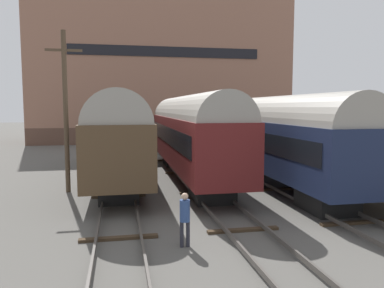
% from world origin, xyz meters
% --- Properties ---
extents(ground_plane, '(200.00, 200.00, 0.00)m').
position_xyz_m(ground_plane, '(0.00, 0.00, 0.00)').
color(ground_plane, '#56544F').
extents(track_left, '(2.60, 60.00, 0.26)m').
position_xyz_m(track_left, '(-4.33, 0.00, 0.14)').
color(track_left, '#4C4742').
rests_on(track_left, ground).
extents(track_middle, '(2.60, 60.00, 0.26)m').
position_xyz_m(track_middle, '(0.00, 0.00, 0.14)').
color(track_middle, '#4C4742').
rests_on(track_middle, ground).
extents(track_right, '(2.60, 60.00, 0.26)m').
position_xyz_m(track_right, '(4.33, 0.00, 0.14)').
color(track_right, '#4C4742').
rests_on(track_right, ground).
extents(train_car_maroon, '(2.85, 17.00, 5.11)m').
position_xyz_m(train_car_maroon, '(0.00, 7.14, 2.92)').
color(train_car_maroon, black).
rests_on(train_car_maroon, ground).
extents(train_car_navy, '(2.93, 15.00, 5.00)m').
position_xyz_m(train_car_navy, '(4.33, 3.74, 2.84)').
color(train_car_navy, black).
rests_on(train_car_navy, ground).
extents(train_car_brown, '(3.09, 18.71, 5.16)m').
position_xyz_m(train_car_brown, '(-4.33, 8.55, 2.92)').
color(train_car_brown, black).
rests_on(train_car_brown, ground).
extents(station_platform, '(2.98, 11.53, 0.98)m').
position_xyz_m(station_platform, '(7.13, 0.57, 0.90)').
color(station_platform, brown).
rests_on(station_platform, ground).
extents(bench, '(1.40, 0.40, 0.91)m').
position_xyz_m(bench, '(6.95, 1.57, 1.47)').
color(bench, brown).
rests_on(bench, station_platform).
extents(person_worker, '(0.32, 0.32, 1.73)m').
position_xyz_m(person_worker, '(-2.28, -4.05, 1.04)').
color(person_worker, '#282833').
rests_on(person_worker, ground).
extents(utility_pole, '(1.80, 0.24, 8.22)m').
position_xyz_m(utility_pole, '(-6.91, 4.68, 4.27)').
color(utility_pole, '#473828').
rests_on(utility_pole, ground).
extents(warehouse_building, '(32.44, 10.46, 19.93)m').
position_xyz_m(warehouse_building, '(1.43, 34.92, 9.96)').
color(warehouse_building, brown).
rests_on(warehouse_building, ground).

